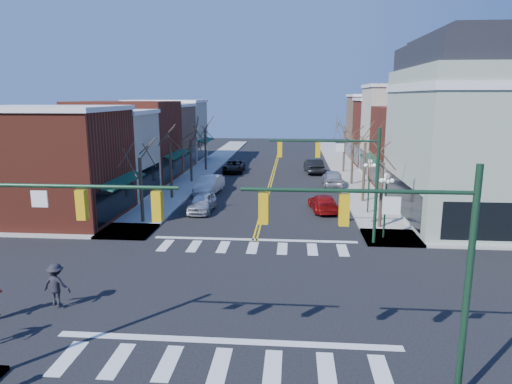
% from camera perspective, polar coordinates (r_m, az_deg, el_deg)
% --- Properties ---
extents(ground, '(160.00, 160.00, 0.00)m').
position_cam_1_polar(ground, '(22.07, -1.91, -12.17)').
color(ground, black).
rests_on(ground, ground).
extents(sidewalk_left, '(3.50, 70.00, 0.15)m').
position_cam_1_polar(sidewalk_left, '(42.48, -10.56, -0.46)').
color(sidewalk_left, '#9E9B93').
rests_on(sidewalk_left, ground).
extents(sidewalk_right, '(3.50, 70.00, 0.15)m').
position_cam_1_polar(sidewalk_right, '(41.49, 13.46, -0.88)').
color(sidewalk_right, '#9E9B93').
rests_on(sidewalk_right, ground).
extents(bldg_left_brick_a, '(10.00, 8.50, 8.00)m').
position_cam_1_polar(bldg_left_brick_a, '(36.79, -24.43, 3.00)').
color(bldg_left_brick_a, maroon).
rests_on(bldg_left_brick_a, ground).
extents(bldg_left_stucco_a, '(10.00, 7.00, 7.50)m').
position_cam_1_polar(bldg_left_stucco_a, '(43.69, -19.52, 4.29)').
color(bldg_left_stucco_a, '#B7AF97').
rests_on(bldg_left_stucco_a, ground).
extents(bldg_left_brick_b, '(10.00, 9.00, 8.50)m').
position_cam_1_polar(bldg_left_brick_b, '(50.99, -15.90, 6.07)').
color(bldg_left_brick_b, maroon).
rests_on(bldg_left_brick_b, ground).
extents(bldg_left_tan, '(10.00, 7.50, 7.80)m').
position_cam_1_polar(bldg_left_tan, '(58.79, -13.08, 6.58)').
color(bldg_left_tan, '#8C684D').
rests_on(bldg_left_tan, ground).
extents(bldg_left_stucco_b, '(10.00, 8.00, 8.20)m').
position_cam_1_polar(bldg_left_stucco_b, '(66.17, -11.05, 7.39)').
color(bldg_left_stucco_b, '#B7AF97').
rests_on(bldg_left_stucco_b, ground).
extents(bldg_right_brick_a, '(10.00, 8.50, 8.00)m').
position_cam_1_polar(bldg_right_brick_a, '(47.87, 20.70, 5.11)').
color(bldg_right_brick_a, maroon).
rests_on(bldg_right_brick_a, ground).
extents(bldg_right_stucco, '(10.00, 7.00, 10.00)m').
position_cam_1_polar(bldg_right_stucco, '(55.25, 18.61, 7.10)').
color(bldg_right_stucco, '#B7AF97').
rests_on(bldg_right_stucco, ground).
extents(bldg_right_brick_b, '(10.00, 8.00, 8.50)m').
position_cam_1_polar(bldg_right_brick_b, '(62.59, 16.95, 7.00)').
color(bldg_right_brick_b, maroon).
rests_on(bldg_right_brick_b, ground).
extents(bldg_right_tan, '(10.00, 8.00, 9.00)m').
position_cam_1_polar(bldg_right_tan, '(70.40, 15.61, 7.76)').
color(bldg_right_tan, '#8C684D').
rests_on(bldg_right_tan, ground).
extents(victorian_corner, '(12.25, 14.25, 13.30)m').
position_cam_1_polar(victorian_corner, '(37.37, 27.14, 6.99)').
color(victorian_corner, '#99A790').
rests_on(victorian_corner, ground).
extents(traffic_mast_near_left, '(6.60, 0.28, 7.20)m').
position_cam_1_polar(traffic_mast_near_left, '(15.50, -26.38, -5.41)').
color(traffic_mast_near_left, '#14331E').
rests_on(traffic_mast_near_left, ground).
extents(traffic_mast_near_right, '(6.60, 0.28, 7.20)m').
position_cam_1_polar(traffic_mast_near_right, '(13.69, 17.99, -6.92)').
color(traffic_mast_near_right, '#14331E').
rests_on(traffic_mast_near_right, ground).
extents(traffic_mast_far_right, '(6.60, 0.28, 7.20)m').
position_cam_1_polar(traffic_mast_far_right, '(27.93, 11.20, 2.82)').
color(traffic_mast_far_right, '#14331E').
rests_on(traffic_mast_far_right, ground).
extents(lamppost_corner, '(0.36, 0.36, 4.33)m').
position_cam_1_polar(lamppost_corner, '(29.72, 15.93, -0.30)').
color(lamppost_corner, '#14331E').
rests_on(lamppost_corner, ground).
extents(lamppost_midblock, '(0.36, 0.36, 4.33)m').
position_cam_1_polar(lamppost_midblock, '(36.01, 13.98, 1.87)').
color(lamppost_midblock, '#14331E').
rests_on(lamppost_midblock, ground).
extents(tree_left_a, '(0.24, 0.24, 4.76)m').
position_cam_1_polar(tree_left_a, '(33.50, -14.14, 0.12)').
color(tree_left_a, '#382B21').
rests_on(tree_left_a, ground).
extents(tree_left_b, '(0.24, 0.24, 5.04)m').
position_cam_1_polar(tree_left_b, '(40.99, -10.58, 2.57)').
color(tree_left_b, '#382B21').
rests_on(tree_left_b, ground).
extents(tree_left_c, '(0.24, 0.24, 4.55)m').
position_cam_1_polar(tree_left_c, '(48.70, -8.12, 3.81)').
color(tree_left_c, '#382B21').
rests_on(tree_left_c, ground).
extents(tree_left_d, '(0.24, 0.24, 4.90)m').
position_cam_1_polar(tree_left_d, '(56.44, -6.33, 5.12)').
color(tree_left_d, '#382B21').
rests_on(tree_left_d, ground).
extents(tree_right_a, '(0.24, 0.24, 4.62)m').
position_cam_1_polar(tree_right_a, '(32.29, 15.37, -0.51)').
color(tree_right_a, '#382B21').
rests_on(tree_right_a, ground).
extents(tree_right_b, '(0.24, 0.24, 5.18)m').
position_cam_1_polar(tree_right_b, '(40.00, 13.34, 2.33)').
color(tree_right_b, '#382B21').
rests_on(tree_right_b, ground).
extents(tree_right_c, '(0.24, 0.24, 4.83)m').
position_cam_1_polar(tree_right_c, '(47.86, 11.94, 3.70)').
color(tree_right_c, '#382B21').
rests_on(tree_right_c, ground).
extents(tree_right_d, '(0.24, 0.24, 4.97)m').
position_cam_1_polar(tree_right_d, '(55.73, 10.95, 4.93)').
color(tree_right_d, '#382B21').
rests_on(tree_right_d, ground).
extents(car_left_near, '(1.87, 4.43, 1.50)m').
position_cam_1_polar(car_left_near, '(36.38, -6.77, -1.32)').
color(car_left_near, silver).
rests_on(car_left_near, ground).
extents(car_left_mid, '(2.26, 5.25, 1.68)m').
position_cam_1_polar(car_left_mid, '(43.26, -5.89, 0.93)').
color(car_left_mid, silver).
rests_on(car_left_mid, ground).
extents(car_left_far, '(2.43, 5.14, 1.42)m').
position_cam_1_polar(car_left_far, '(55.26, -2.79, 3.22)').
color(car_left_far, black).
rests_on(car_left_far, ground).
extents(car_right_near, '(2.46, 4.80, 1.33)m').
position_cam_1_polar(car_right_near, '(36.74, 8.39, -1.36)').
color(car_right_near, maroon).
rests_on(car_right_near, ground).
extents(car_right_mid, '(1.99, 4.93, 1.68)m').
position_cam_1_polar(car_right_mid, '(47.14, 9.56, 1.73)').
color(car_right_mid, '#BABABF').
rests_on(car_right_mid, ground).
extents(car_right_far, '(2.36, 5.33, 1.70)m').
position_cam_1_polar(car_right_far, '(55.04, 7.22, 3.25)').
color(car_right_far, black).
rests_on(car_right_far, ground).
extents(pedestrian_dark_b, '(1.28, 0.82, 1.87)m').
position_cam_1_polar(pedestrian_dark_b, '(21.69, -23.69, -10.54)').
color(pedestrian_dark_b, black).
rests_on(pedestrian_dark_b, sidewalk_left).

